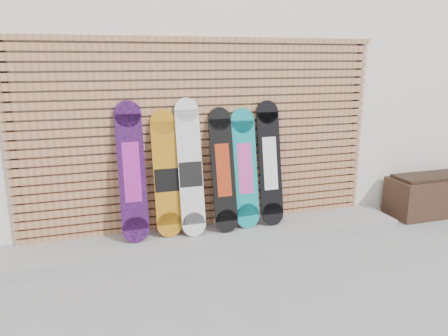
{
  "coord_description": "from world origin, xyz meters",
  "views": [
    {
      "loc": [
        -1.44,
        -3.84,
        2.06
      ],
      "look_at": [
        0.03,
        0.75,
        0.85
      ],
      "focal_mm": 35.0,
      "sensor_mm": 36.0,
      "label": 1
    }
  ],
  "objects_px": {
    "snowboard_0": "(132,172)",
    "snowboard_3": "(223,170)",
    "snowboard_5": "(270,163)",
    "planter_box": "(433,195)",
    "snowboard_1": "(166,175)",
    "snowboard_2": "(190,168)",
    "snowboard_4": "(245,168)"
  },
  "relations": [
    {
      "from": "snowboard_4",
      "to": "snowboard_5",
      "type": "relative_size",
      "value": 0.95
    },
    {
      "from": "planter_box",
      "to": "snowboard_0",
      "type": "xyz_separation_m",
      "value": [
        -3.98,
        0.12,
        0.6
      ]
    },
    {
      "from": "planter_box",
      "to": "snowboard_3",
      "type": "xyz_separation_m",
      "value": [
        -2.95,
        0.1,
        0.55
      ]
    },
    {
      "from": "snowboard_2",
      "to": "snowboard_4",
      "type": "bearing_deg",
      "value": 2.11
    },
    {
      "from": "snowboard_0",
      "to": "snowboard_3",
      "type": "bearing_deg",
      "value": -0.88
    },
    {
      "from": "snowboard_5",
      "to": "planter_box",
      "type": "bearing_deg",
      "value": -2.98
    },
    {
      "from": "snowboard_0",
      "to": "snowboard_3",
      "type": "xyz_separation_m",
      "value": [
        1.03,
        -0.02,
        -0.05
      ]
    },
    {
      "from": "snowboard_2",
      "to": "snowboard_1",
      "type": "bearing_deg",
      "value": 173.46
    },
    {
      "from": "snowboard_0",
      "to": "snowboard_5",
      "type": "height_order",
      "value": "snowboard_0"
    },
    {
      "from": "snowboard_3",
      "to": "snowboard_1",
      "type": "bearing_deg",
      "value": 177.03
    },
    {
      "from": "planter_box",
      "to": "snowboard_0",
      "type": "distance_m",
      "value": 4.03
    },
    {
      "from": "planter_box",
      "to": "snowboard_3",
      "type": "distance_m",
      "value": 3.0
    },
    {
      "from": "planter_box",
      "to": "snowboard_1",
      "type": "height_order",
      "value": "snowboard_1"
    },
    {
      "from": "planter_box",
      "to": "snowboard_5",
      "type": "relative_size",
      "value": 0.84
    },
    {
      "from": "snowboard_4",
      "to": "snowboard_0",
      "type": "bearing_deg",
      "value": -179.48
    },
    {
      "from": "planter_box",
      "to": "snowboard_0",
      "type": "height_order",
      "value": "snowboard_0"
    },
    {
      "from": "snowboard_5",
      "to": "snowboard_3",
      "type": "bearing_deg",
      "value": -177.87
    },
    {
      "from": "snowboard_0",
      "to": "snowboard_3",
      "type": "height_order",
      "value": "snowboard_0"
    },
    {
      "from": "snowboard_0",
      "to": "snowboard_1",
      "type": "xyz_separation_m",
      "value": [
        0.38,
        0.02,
        -0.06
      ]
    },
    {
      "from": "snowboard_0",
      "to": "snowboard_4",
      "type": "xyz_separation_m",
      "value": [
        1.3,
        0.01,
        -0.06
      ]
    },
    {
      "from": "snowboard_1",
      "to": "snowboard_5",
      "type": "bearing_deg",
      "value": -0.55
    },
    {
      "from": "planter_box",
      "to": "snowboard_5",
      "type": "height_order",
      "value": "snowboard_5"
    },
    {
      "from": "planter_box",
      "to": "snowboard_2",
      "type": "xyz_separation_m",
      "value": [
        -3.34,
        0.1,
        0.6
      ]
    },
    {
      "from": "snowboard_2",
      "to": "snowboard_3",
      "type": "height_order",
      "value": "snowboard_2"
    },
    {
      "from": "snowboard_2",
      "to": "snowboard_4",
      "type": "distance_m",
      "value": 0.66
    },
    {
      "from": "snowboard_3",
      "to": "snowboard_0",
      "type": "bearing_deg",
      "value": 179.12
    },
    {
      "from": "snowboard_0",
      "to": "snowboard_4",
      "type": "height_order",
      "value": "snowboard_0"
    },
    {
      "from": "snowboard_0",
      "to": "snowboard_5",
      "type": "distance_m",
      "value": 1.62
    },
    {
      "from": "snowboard_1",
      "to": "snowboard_5",
      "type": "height_order",
      "value": "snowboard_5"
    },
    {
      "from": "snowboard_1",
      "to": "snowboard_2",
      "type": "bearing_deg",
      "value": -6.54
    },
    {
      "from": "snowboard_5",
      "to": "snowboard_0",
      "type": "bearing_deg",
      "value": -179.78
    },
    {
      "from": "snowboard_1",
      "to": "snowboard_3",
      "type": "bearing_deg",
      "value": -2.97
    }
  ]
}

